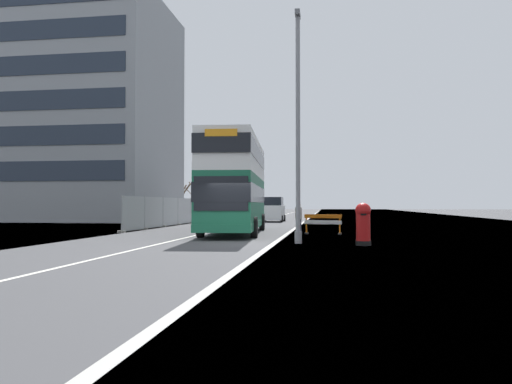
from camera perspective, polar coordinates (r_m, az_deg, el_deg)
ground at (r=20.20m, az=-1.15°, el=-6.07°), size 140.00×280.00×0.10m
double_decker_bus at (r=26.76m, az=-2.41°, el=0.91°), size 3.50×11.64×5.03m
lamppost_foreground at (r=20.07m, az=4.91°, el=6.87°), size 0.29×0.70×9.45m
red_pillar_postbox at (r=19.31m, az=12.36°, el=-3.44°), size 0.60×0.60×1.64m
roadworks_barrier at (r=26.10m, az=7.79°, el=-3.44°), size 1.96×0.76×1.05m
construction_site_fence at (r=36.14m, az=-9.91°, el=-2.32°), size 0.44×17.20×2.11m
car_oncoming_near at (r=44.40m, az=2.03°, el=-2.13°), size 1.98×3.83×2.23m
car_receding_mid at (r=54.04m, az=-1.46°, el=-2.06°), size 2.01×4.32×2.09m
bare_tree_far_verge_near at (r=56.84m, az=-8.71°, el=-0.96°), size 2.67×2.39×4.03m
bare_tree_far_verge_mid at (r=68.74m, az=-6.94°, el=-0.57°), size 2.44×2.79×5.12m
bare_tree_far_verge_far at (r=82.43m, az=-3.87°, el=-0.94°), size 2.12×2.40×4.82m
pedestrian_at_kerb at (r=25.00m, az=4.98°, el=-3.16°), size 0.34×0.34×1.65m
backdrop_office_block at (r=55.47m, az=-25.05°, el=8.14°), size 28.74×14.06×21.35m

